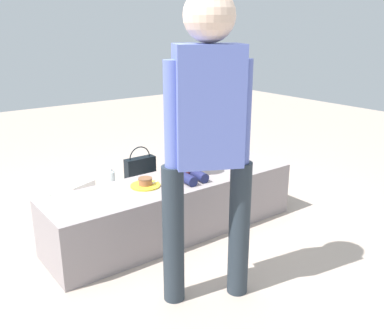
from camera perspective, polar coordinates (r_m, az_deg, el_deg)
ground_plane at (r=3.43m, az=-2.23°, el=-8.95°), size 12.00×12.00×0.00m
concrete_ledge at (r=3.34m, az=-2.28°, el=-5.63°), size 2.01×0.54×0.43m
child_seated at (r=3.25m, az=-1.27°, el=1.81°), size 0.28×0.32×0.48m
adult_standing at (r=2.28m, az=2.15°, el=5.13°), size 0.47×0.35×1.74m
cake_plate at (r=3.15m, az=-6.26°, el=-2.54°), size 0.22×0.22×0.07m
gift_bag at (r=3.50m, az=-18.52°, el=-6.91°), size 0.20×0.10×0.30m
railing_post at (r=4.34m, az=-1.67°, el=2.98°), size 0.36×0.36×1.13m
water_bottle_near_gift at (r=3.73m, az=-18.13°, el=-5.79°), size 0.07×0.07×0.23m
water_bottle_far_side at (r=4.42m, az=-10.71°, el=-1.72°), size 0.07×0.07×0.19m
cake_box_white at (r=4.29m, az=-15.51°, el=-2.97°), size 0.37×0.38×0.13m
handbag_black_leather at (r=4.49m, az=-6.94°, el=-0.52°), size 0.33×0.10×0.37m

